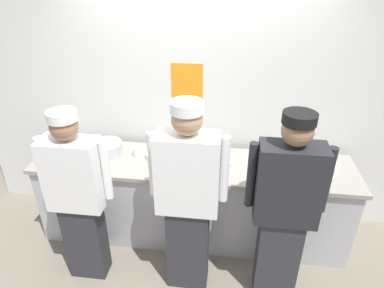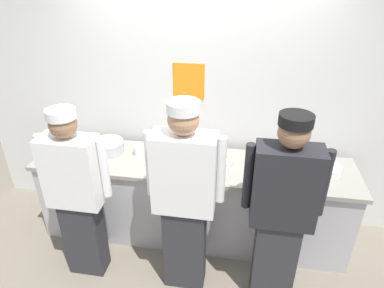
{
  "view_description": "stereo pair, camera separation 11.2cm",
  "coord_description": "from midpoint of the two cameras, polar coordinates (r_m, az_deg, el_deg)",
  "views": [
    {
      "loc": [
        0.34,
        -2.39,
        2.59
      ],
      "look_at": [
        -0.01,
        0.39,
        1.08
      ],
      "focal_mm": 31.35,
      "sensor_mm": 36.0,
      "label": 1
    },
    {
      "loc": [
        0.45,
        -2.37,
        2.59
      ],
      "look_at": [
        -0.01,
        0.39,
        1.08
      ],
      "focal_mm": 31.35,
      "sensor_mm": 36.0,
      "label": 2
    }
  ],
  "objects": [
    {
      "name": "mixing_bowl_steel",
      "position": [
        3.5,
        -13.3,
        -0.46
      ],
      "size": [
        0.33,
        0.33,
        0.12
      ],
      "primitive_type": "cylinder",
      "color": "#B7BABF",
      "rests_on": "prep_counter"
    },
    {
      "name": "plate_stack_front",
      "position": [
        3.34,
        22.93,
        -4.02
      ],
      "size": [
        0.24,
        0.24,
        0.08
      ],
      "color": "white",
      "rests_on": "prep_counter"
    },
    {
      "name": "wall_back",
      "position": [
        3.43,
        2.36,
        9.4
      ],
      "size": [
        4.88,
        0.11,
        2.96
      ],
      "color": "silver",
      "rests_on": "ground"
    },
    {
      "name": "chefs_knife",
      "position": [
        3.26,
        1.33,
        -2.99
      ],
      "size": [
        0.28,
        0.03,
        0.02
      ],
      "color": "#B7BABF",
      "rests_on": "prep_counter"
    },
    {
      "name": "ground_plane",
      "position": [
        3.54,
        0.01,
        -18.68
      ],
      "size": [
        9.0,
        9.0,
        0.0
      ],
      "primitive_type": "plane",
      "color": "slate"
    },
    {
      "name": "plate_stack_rear",
      "position": [
        3.34,
        -4.66,
        -1.81
      ],
      "size": [
        0.25,
        0.25,
        0.06
      ],
      "color": "white",
      "rests_on": "prep_counter"
    },
    {
      "name": "chef_far_right",
      "position": [
        2.72,
        16.15,
        -10.85
      ],
      "size": [
        0.62,
        0.24,
        1.72
      ],
      "color": "#2D2D33",
      "rests_on": "ground"
    },
    {
      "name": "ramekin_green_sauce",
      "position": [
        3.75,
        -18.57,
        0.19
      ],
      "size": [
        0.08,
        0.08,
        0.05
      ],
      "color": "white",
      "rests_on": "prep_counter"
    },
    {
      "name": "deli_cup",
      "position": [
        3.4,
        -8.21,
        -1.12
      ],
      "size": [
        0.09,
        0.09,
        0.09
      ],
      "primitive_type": "cylinder",
      "color": "white",
      "rests_on": "prep_counter"
    },
    {
      "name": "chef_near_left",
      "position": [
        3.01,
        -18.02,
        -7.95
      ],
      "size": [
        0.6,
        0.24,
        1.64
      ],
      "color": "#2D2D33",
      "rests_on": "ground"
    },
    {
      "name": "ramekin_red_sauce",
      "position": [
        3.23,
        6.95,
        -3.25
      ],
      "size": [
        0.1,
        0.1,
        0.04
      ],
      "color": "white",
      "rests_on": "prep_counter"
    },
    {
      "name": "prep_counter",
      "position": [
        3.51,
        1.01,
        -9.38
      ],
      "size": [
        3.11,
        0.69,
        0.89
      ],
      "color": "#B2B2B7",
      "rests_on": "ground"
    },
    {
      "name": "chef_center",
      "position": [
        2.71,
        -0.09,
        -9.09
      ],
      "size": [
        0.63,
        0.24,
        1.76
      ],
      "color": "#2D2D33",
      "rests_on": "ground"
    },
    {
      "name": "ramekin_orange_sauce",
      "position": [
        3.33,
        5.05,
        -2.07
      ],
      "size": [
        0.09,
        0.09,
        0.05
      ],
      "color": "white",
      "rests_on": "prep_counter"
    },
    {
      "name": "sheet_tray",
      "position": [
        3.23,
        14.78,
        -4.34
      ],
      "size": [
        0.49,
        0.39,
        0.02
      ],
      "primitive_type": "cube",
      "rotation": [
        0.0,
        0.0,
        -0.11
      ],
      "color": "#B7BABF",
      "rests_on": "prep_counter"
    },
    {
      "name": "squeeze_bottle_primary",
      "position": [
        3.37,
        -18.8,
        -1.76
      ],
      "size": [
        0.06,
        0.06,
        0.21
      ],
      "color": "#E5E066",
      "rests_on": "prep_counter"
    }
  ]
}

